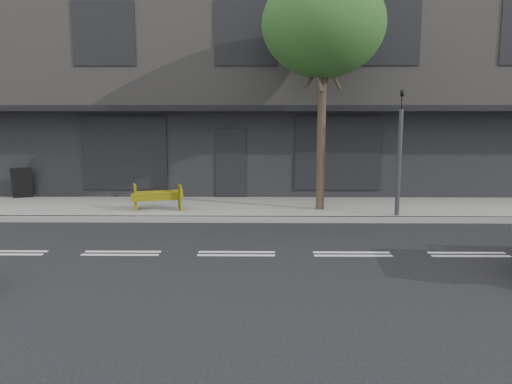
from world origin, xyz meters
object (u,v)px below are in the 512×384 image
object	(u,v)px
street_tree	(323,25)
traffic_light_pole	(399,160)
construction_barrier	(156,198)
sandwich_board	(22,183)

from	to	relation	value
street_tree	traffic_light_pole	distance (m)	4.23
street_tree	construction_barrier	size ratio (longest dim) A/B	4.88
street_tree	sandwich_board	bearing A→B (deg)	169.29
street_tree	traffic_light_pole	xyz separation A→B (m)	(2.00, -0.85, -3.63)
construction_barrier	sandwich_board	size ratio (longest dim) A/B	1.37
street_tree	traffic_light_pole	bearing A→B (deg)	-23.03
construction_barrier	sandwich_board	world-z (taller)	sandwich_board
construction_barrier	sandwich_board	bearing A→B (deg)	155.75
sandwich_board	construction_barrier	bearing A→B (deg)	-40.64
traffic_light_pole	sandwich_board	world-z (taller)	traffic_light_pole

